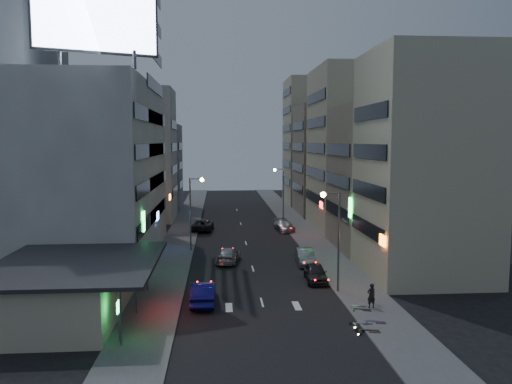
{
  "coord_description": "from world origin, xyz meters",
  "views": [
    {
      "loc": [
        -3.18,
        -32.4,
        12.11
      ],
      "look_at": [
        0.8,
        20.56,
        6.68
      ],
      "focal_mm": 35.0,
      "sensor_mm": 36.0,
      "label": 1
    }
  ],
  "objects": [
    {
      "name": "road_car_blue",
      "position": [
        -4.41,
        4.05,
        0.82
      ],
      "size": [
        1.75,
        4.98,
        1.64
      ],
      "primitive_type": "imported",
      "rotation": [
        0.0,
        0.0,
        3.14
      ],
      "color": "navy",
      "rests_on": "ground"
    },
    {
      "name": "scooter_blue",
      "position": [
        7.84,
        -0.93,
        0.7
      ],
      "size": [
        1.04,
        2.0,
        1.16
      ],
      "primitive_type": null,
      "rotation": [
        0.0,
        0.0,
        1.35
      ],
      "color": "navy",
      "rests_on": "sidewalk_right"
    },
    {
      "name": "food_court",
      "position": [
        -13.9,
        2.0,
        1.98
      ],
      "size": [
        11.0,
        13.0,
        3.88
      ],
      "color": "tan",
      "rests_on": "ground"
    },
    {
      "name": "scooter_silver_b",
      "position": [
        7.43,
        2.39,
        0.61
      ],
      "size": [
        0.78,
        1.66,
        0.98
      ],
      "primitive_type": null,
      "rotation": [
        0.0,
        0.0,
        1.41
      ],
      "color": "#A6AAAD",
      "rests_on": "sidewalk_right"
    },
    {
      "name": "sidewalk_left",
      "position": [
        -8.0,
        30.0,
        0.06
      ],
      "size": [
        4.0,
        120.0,
        0.12
      ],
      "primitive_type": "cube",
      "color": "#4C4C4F",
      "rests_on": "ground"
    },
    {
      "name": "far_right_a",
      "position": [
        15.5,
        50.0,
        9.0
      ],
      "size": [
        11.0,
        12.0,
        18.0
      ],
      "primitive_type": "cube",
      "color": "gray",
      "rests_on": "ground"
    },
    {
      "name": "scooter_black_b",
      "position": [
        7.63,
        1.52,
        0.68
      ],
      "size": [
        1.09,
        1.94,
        1.12
      ],
      "primitive_type": null,
      "rotation": [
        0.0,
        0.0,
        1.3
      ],
      "color": "black",
      "rests_on": "sidewalk_right"
    },
    {
      "name": "parked_car_right_far",
      "position": [
        5.6,
        33.57,
        0.73
      ],
      "size": [
        2.64,
        5.24,
        1.46
      ],
      "primitive_type": "imported",
      "rotation": [
        0.0,
        0.0,
        0.12
      ],
      "color": "#94979B",
      "rests_on": "ground"
    },
    {
      "name": "billboard",
      "position": [
        -12.99,
        9.97,
        21.66
      ],
      "size": [
        9.52,
        3.75,
        6.2
      ],
      "rotation": [
        0.0,
        0.0,
        0.35
      ],
      "color": "#595B60",
      "rests_on": "white_building"
    },
    {
      "name": "street_lamp_right_far",
      "position": [
        5.9,
        40.0,
        5.36
      ],
      "size": [
        1.6,
        0.44,
        8.02
      ],
      "color": "#595B60",
      "rests_on": "sidewalk_right"
    },
    {
      "name": "parked_car_left",
      "position": [
        -5.37,
        34.92,
        0.78
      ],
      "size": [
        3.03,
        5.81,
        1.56
      ],
      "primitive_type": "imported",
      "rotation": [
        0.0,
        0.0,
        3.06
      ],
      "color": "#28282D",
      "rests_on": "ground"
    },
    {
      "name": "far_left_a",
      "position": [
        -15.5,
        45.0,
        10.0
      ],
      "size": [
        11.0,
        10.0,
        20.0
      ],
      "primitive_type": "cube",
      "color": "#BBBBB6",
      "rests_on": "ground"
    },
    {
      "name": "person",
      "position": [
        7.73,
        1.86,
        1.02
      ],
      "size": [
        0.74,
        0.57,
        1.79
      ],
      "primitive_type": "imported",
      "rotation": [
        0.0,
        0.0,
        3.38
      ],
      "color": "black",
      "rests_on": "sidewalk_right"
    },
    {
      "name": "parked_car_right_near",
      "position": [
        5.14,
        9.35,
        0.75
      ],
      "size": [
        2.0,
        4.48,
        1.5
      ],
      "primitive_type": "imported",
      "rotation": [
        0.0,
        0.0,
        -0.05
      ],
      "color": "#2B292F",
      "rests_on": "ground"
    },
    {
      "name": "scooter_silver_a",
      "position": [
        6.81,
        -0.93,
        0.67
      ],
      "size": [
        0.7,
        1.82,
        1.09
      ],
      "primitive_type": null,
      "rotation": [
        0.0,
        0.0,
        1.63
      ],
      "color": "#ABAEB3",
      "rests_on": "sidewalk_right"
    },
    {
      "name": "grey_tower",
      "position": [
        -26.0,
        23.0,
        17.0
      ],
      "size": [
        10.0,
        14.0,
        34.0
      ],
      "primitive_type": "cube",
      "color": "gray",
      "rests_on": "ground"
    },
    {
      "name": "street_lamp_left",
      "position": [
        -5.9,
        22.0,
        5.36
      ],
      "size": [
        1.6,
        0.44,
        8.02
      ],
      "color": "#595B60",
      "rests_on": "sidewalk_left"
    },
    {
      "name": "street_lamp_right_near",
      "position": [
        5.9,
        6.0,
        5.36
      ],
      "size": [
        1.6,
        0.44,
        8.02
      ],
      "color": "#595B60",
      "rests_on": "sidewalk_right"
    },
    {
      "name": "parked_car_right_mid",
      "position": [
        5.26,
        15.36,
        0.77
      ],
      "size": [
        1.77,
        4.74,
        1.55
      ],
      "primitive_type": "imported",
      "rotation": [
        0.0,
        0.0,
        -0.03
      ],
      "color": "gray",
      "rests_on": "ground"
    },
    {
      "name": "shophouse_far",
      "position": [
        15.0,
        35.0,
        11.0
      ],
      "size": [
        10.0,
        14.0,
        22.0
      ],
      "primitive_type": "cube",
      "color": "tan",
      "rests_on": "ground"
    },
    {
      "name": "scooter_black_a",
      "position": [
        6.96,
        -2.42,
        0.71
      ],
      "size": [
        1.06,
        2.04,
        1.19
      ],
      "primitive_type": null,
      "rotation": [
        0.0,
        0.0,
        1.35
      ],
      "color": "black",
      "rests_on": "sidewalk_right"
    },
    {
      "name": "ground",
      "position": [
        0.0,
        0.0,
        0.0
      ],
      "size": [
        180.0,
        180.0,
        0.0
      ],
      "primitive_type": "plane",
      "color": "black",
      "rests_on": "ground"
    },
    {
      "name": "far_left_b",
      "position": [
        -16.0,
        58.0,
        7.5
      ],
      "size": [
        12.0,
        10.0,
        15.0
      ],
      "primitive_type": "cube",
      "color": "gray",
      "rests_on": "ground"
    },
    {
      "name": "far_right_b",
      "position": [
        16.0,
        64.0,
        12.0
      ],
      "size": [
        12.0,
        12.0,
        24.0
      ],
      "primitive_type": "cube",
      "color": "tan",
      "rests_on": "ground"
    },
    {
      "name": "white_building",
      "position": [
        -17.0,
        20.0,
        9.0
      ],
      "size": [
        14.0,
        24.0,
        18.0
      ],
      "primitive_type": "cube",
      "color": "#BBBBB6",
      "rests_on": "ground"
    },
    {
      "name": "shophouse_mid",
      "position": [
        15.5,
        22.0,
        8.0
      ],
      "size": [
        11.0,
        12.0,
        16.0
      ],
      "primitive_type": "cube",
      "color": "gray",
      "rests_on": "ground"
    },
    {
      "name": "road_car_silver",
      "position": [
        -2.3,
        16.66,
        0.73
      ],
      "size": [
        2.87,
        5.28,
        1.45
      ],
      "primitive_type": "imported",
      "rotation": [
        0.0,
        0.0,
        2.97
      ],
      "color": "#9FA1A7",
      "rests_on": "ground"
    },
    {
      "name": "sidewalk_right",
      "position": [
        8.0,
        30.0,
        0.06
      ],
      "size": [
        4.0,
        120.0,
        0.12
      ],
      "primitive_type": "cube",
      "color": "#4C4C4F",
      "rests_on": "ground"
    },
    {
      "name": "shophouse_near",
      "position": [
        15.0,
        10.5,
        10.0
      ],
      "size": [
        10.0,
        11.0,
        20.0
      ],
      "primitive_type": "cube",
      "color": "tan",
      "rests_on": "ground"
    }
  ]
}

